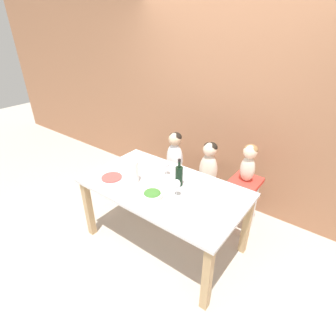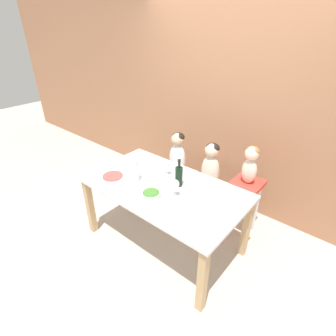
# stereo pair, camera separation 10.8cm
# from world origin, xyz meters

# --- Properties ---
(ground_plane) EXTENTS (14.00, 14.00, 0.00)m
(ground_plane) POSITION_xyz_m (0.00, 0.00, 0.00)
(ground_plane) COLOR #BCB2A3
(wall_back) EXTENTS (10.00, 0.06, 2.70)m
(wall_back) POSITION_xyz_m (0.00, 1.22, 1.35)
(wall_back) COLOR #9E6B4C
(wall_back) RESTS_ON ground_plane
(dining_table) EXTENTS (1.67, 0.94, 0.76)m
(dining_table) POSITION_xyz_m (0.00, 0.00, 0.67)
(dining_table) COLOR silver
(dining_table) RESTS_ON ground_plane
(chair_far_left) EXTENTS (0.37, 0.43, 0.45)m
(chair_far_left) POSITION_xyz_m (-0.38, 0.72, 0.38)
(chair_far_left) COLOR silver
(chair_far_left) RESTS_ON ground_plane
(chair_far_center) EXTENTS (0.37, 0.43, 0.45)m
(chair_far_center) POSITION_xyz_m (0.12, 0.72, 0.38)
(chair_far_center) COLOR silver
(chair_far_center) RESTS_ON ground_plane
(chair_right_highchair) EXTENTS (0.31, 0.37, 0.69)m
(chair_right_highchair) POSITION_xyz_m (0.58, 0.72, 0.54)
(chair_right_highchair) COLOR silver
(chair_right_highchair) RESTS_ON ground_plane
(person_child_left) EXTENTS (0.23, 0.17, 0.57)m
(person_child_left) POSITION_xyz_m (-0.38, 0.72, 0.75)
(person_child_left) COLOR silver
(person_child_left) RESTS_ON chair_far_left
(person_child_center) EXTENTS (0.23, 0.17, 0.57)m
(person_child_center) POSITION_xyz_m (0.12, 0.72, 0.75)
(person_child_center) COLOR beige
(person_child_center) RESTS_ON chair_far_center
(person_baby_right) EXTENTS (0.16, 0.15, 0.43)m
(person_baby_right) POSITION_xyz_m (0.58, 0.72, 0.95)
(person_baby_right) COLOR beige
(person_baby_right) RESTS_ON chair_right_highchair
(wine_bottle) EXTENTS (0.08, 0.08, 0.30)m
(wine_bottle) POSITION_xyz_m (0.11, 0.11, 0.87)
(wine_bottle) COLOR black
(wine_bottle) RESTS_ON dining_table
(paper_towel_roll) EXTENTS (0.10, 0.10, 0.24)m
(paper_towel_roll) POSITION_xyz_m (-0.30, -0.12, 0.88)
(paper_towel_roll) COLOR white
(paper_towel_roll) RESTS_ON dining_table
(wine_glass_near) EXTENTS (0.07, 0.07, 0.18)m
(wine_glass_near) POSITION_xyz_m (0.21, -0.06, 0.89)
(wine_glass_near) COLOR white
(wine_glass_near) RESTS_ON dining_table
(wine_glass_far) EXTENTS (0.07, 0.07, 0.18)m
(wine_glass_far) POSITION_xyz_m (-0.11, 0.19, 0.89)
(wine_glass_far) COLOR white
(wine_glass_far) RESTS_ON dining_table
(salad_bowl_large) EXTENTS (0.19, 0.19, 0.08)m
(salad_bowl_large) POSITION_xyz_m (0.04, -0.23, 0.80)
(salad_bowl_large) COLOR silver
(salad_bowl_large) RESTS_ON dining_table
(dinner_plate_front_left) EXTENTS (0.22, 0.22, 0.01)m
(dinner_plate_front_left) POSITION_xyz_m (-0.54, -0.21, 0.77)
(dinner_plate_front_left) COLOR #D14C47
(dinner_plate_front_left) RESTS_ON dining_table
(dinner_plate_back_left) EXTENTS (0.22, 0.22, 0.01)m
(dinner_plate_back_left) POSITION_xyz_m (-0.41, 0.21, 0.77)
(dinner_plate_back_left) COLOR silver
(dinner_plate_back_left) RESTS_ON dining_table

